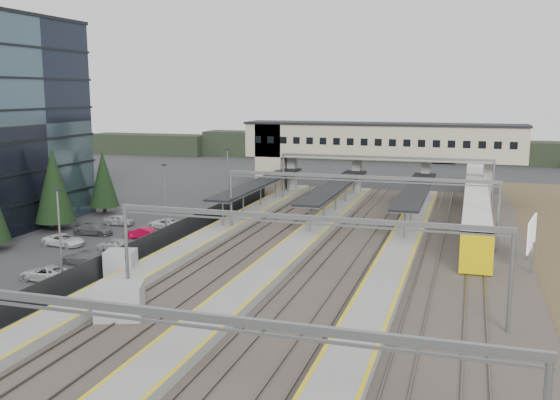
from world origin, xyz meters
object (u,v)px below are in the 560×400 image
(train, at_px, (476,199))
(relay_cabin_near, at_px, (120,303))
(billboard, at_px, (532,235))
(footbridge, at_px, (362,145))
(relay_cabin_far, at_px, (121,263))

(train, bearing_deg, relay_cabin_near, -116.57)
(train, bearing_deg, billboard, -79.36)
(footbridge, bearing_deg, relay_cabin_far, -105.72)
(relay_cabin_near, distance_m, relay_cabin_far, 10.98)
(footbridge, distance_m, train, 19.14)
(train, relative_size, billboard, 10.78)
(relay_cabin_near, xyz_separation_m, relay_cabin_far, (-5.63, 9.42, -0.18))
(footbridge, height_order, train, footbridge)
(relay_cabin_near, xyz_separation_m, train, (23.55, 47.09, 0.70))
(relay_cabin_near, relative_size, relay_cabin_far, 1.29)
(relay_cabin_near, xyz_separation_m, billboard, (28.21, 22.26, 1.76))
(footbridge, bearing_deg, relay_cabin_near, -97.49)
(billboard, bearing_deg, relay_cabin_far, -159.22)
(relay_cabin_far, xyz_separation_m, footbridge, (12.89, 45.78, 6.79))
(relay_cabin_near, height_order, train, train)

